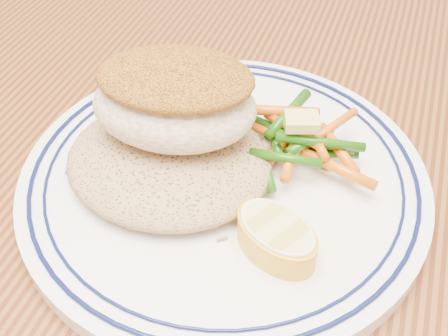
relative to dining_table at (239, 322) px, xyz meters
The scene contains 7 objects.
dining_table is the anchor object (origin of this frame).
plate 0.12m from the dining_table, 122.22° to the left, with size 0.28×0.28×0.02m.
rice_pilaf 0.14m from the dining_table, 153.21° to the left, with size 0.14×0.13×0.03m, color #9B774D.
fish_fillet 0.18m from the dining_table, 141.66° to the left, with size 0.12×0.10×0.06m.
vegetable_pile 0.15m from the dining_table, 78.80° to the left, with size 0.11×0.10×0.03m.
butter_pat 0.16m from the dining_table, 76.68° to the left, with size 0.02×0.02×0.01m, color #DACE6B.
lemon_wedge 0.13m from the dining_table, 20.78° to the right, with size 0.07×0.07×0.02m.
Camera 1 is at (0.06, -0.22, 1.04)m, focal length 45.00 mm.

